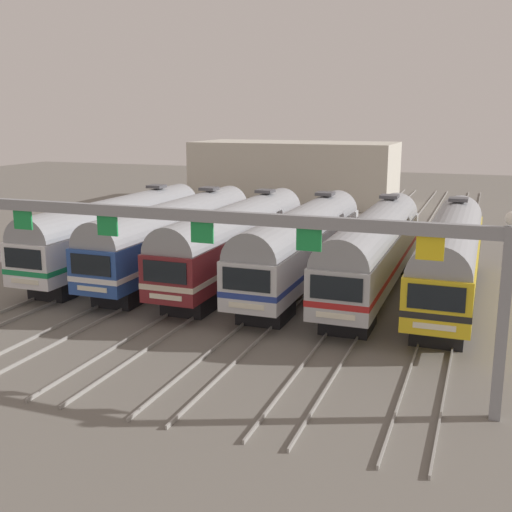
# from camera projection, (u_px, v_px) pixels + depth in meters

# --- Properties ---
(ground_plane) EXTENTS (160.00, 160.00, 0.00)m
(ground_plane) POSITION_uv_depth(u_px,v_px,m) (269.00, 284.00, 37.55)
(ground_plane) COLOR slate
(track_bed) EXTENTS (22.00, 70.00, 0.15)m
(track_bed) POSITION_uv_depth(u_px,v_px,m) (335.00, 234.00, 53.09)
(track_bed) COLOR gray
(track_bed) RESTS_ON ground
(commuter_train_white) EXTENTS (2.88, 18.06, 5.05)m
(commuter_train_white) POSITION_uv_depth(u_px,v_px,m) (119.00, 229.00, 40.45)
(commuter_train_white) COLOR white
(commuter_train_white) RESTS_ON ground
(commuter_train_blue) EXTENTS (2.88, 18.06, 5.05)m
(commuter_train_blue) POSITION_uv_depth(u_px,v_px,m) (176.00, 234.00, 39.05)
(commuter_train_blue) COLOR #284C9E
(commuter_train_blue) RESTS_ON ground
(commuter_train_maroon) EXTENTS (2.88, 18.06, 5.05)m
(commuter_train_maroon) POSITION_uv_depth(u_px,v_px,m) (237.00, 238.00, 37.66)
(commuter_train_maroon) COLOR maroon
(commuter_train_maroon) RESTS_ON ground
(commuter_train_silver) EXTENTS (2.88, 18.06, 5.05)m
(commuter_train_silver) POSITION_uv_depth(u_px,v_px,m) (303.00, 243.00, 36.27)
(commuter_train_silver) COLOR silver
(commuter_train_silver) RESTS_ON ground
(commuter_train_stainless) EXTENTS (2.88, 18.06, 5.05)m
(commuter_train_stainless) POSITION_uv_depth(u_px,v_px,m) (374.00, 248.00, 34.88)
(commuter_train_stainless) COLOR #B2B5BA
(commuter_train_stainless) RESTS_ON ground
(commuter_train_yellow) EXTENTS (2.88, 18.06, 5.05)m
(commuter_train_yellow) POSITION_uv_depth(u_px,v_px,m) (450.00, 253.00, 33.49)
(commuter_train_yellow) COLOR gold
(commuter_train_yellow) RESTS_ON ground
(catenary_gantry) EXTENTS (25.74, 0.44, 6.97)m
(catenary_gantry) POSITION_uv_depth(u_px,v_px,m) (154.00, 236.00, 24.03)
(catenary_gantry) COLOR gray
(catenary_gantry) RESTS_ON ground
(maintenance_building) EXTENTS (22.70, 10.00, 6.92)m
(maintenance_building) POSITION_uv_depth(u_px,v_px,m) (295.00, 172.00, 72.37)
(maintenance_building) COLOR beige
(maintenance_building) RESTS_ON ground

